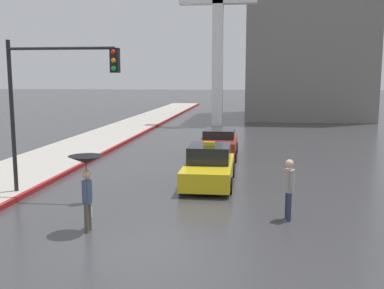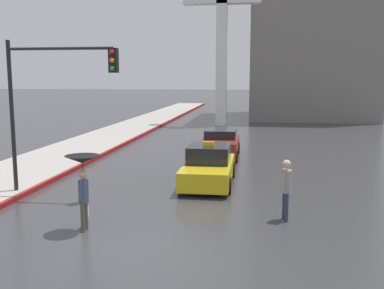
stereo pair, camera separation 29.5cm
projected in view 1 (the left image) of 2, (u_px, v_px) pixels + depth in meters
name	position (u px, v px, depth m)	size (l,w,h in m)	color
ground_plane	(137.00, 250.00, 10.80)	(300.00, 300.00, 0.00)	#38383A
taxi	(209.00, 167.00, 17.50)	(1.91, 4.46, 1.67)	gold
sedan_red	(219.00, 144.00, 23.47)	(1.91, 4.34, 1.43)	maroon
pedestrian_with_umbrella	(86.00, 172.00, 11.89)	(0.93, 0.93, 2.07)	#4C473D
pedestrian_man	(289.00, 184.00, 12.94)	(0.37, 0.47, 1.80)	#2D3347
traffic_light	(55.00, 88.00, 15.06)	(3.89, 0.38, 5.38)	black
building_tower_near	(305.00, 7.00, 46.40)	(12.02, 13.83, 22.79)	gray
monument_cross	(218.00, 26.00, 37.89)	(6.53, 0.90, 14.84)	white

